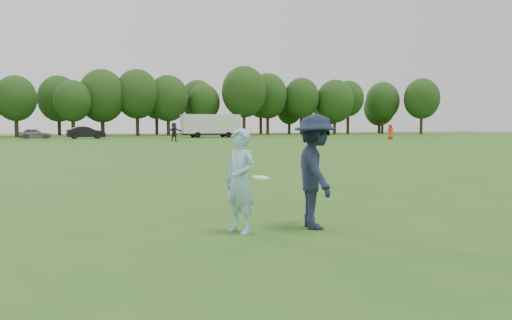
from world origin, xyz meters
The scene contains 12 objects.
ground centered at (0.00, 0.00, 0.00)m, with size 200.00×200.00×0.00m, color #275919.
thrower centered at (-1.21, 0.40, 0.84)m, with size 0.61×0.40×1.68m, color #96CCE7.
defender centered at (0.07, 0.26, 0.96)m, with size 1.24×0.71×1.92m, color #192037.
player_far_b centered at (21.05, 41.13, 0.83)m, with size 0.97×0.41×1.66m, color navy.
player_far_c centered at (34.06, 43.55, 0.93)m, with size 0.91×0.59×1.86m, color red.
player_far_d centered at (7.67, 45.32, 1.01)m, with size 1.86×0.59×2.01m, color #272727.
car_e centered at (-6.48, 61.32, 0.65)m, with size 1.54×3.84×1.31m, color slate.
car_f centered at (-0.49, 59.66, 0.78)m, with size 1.65×4.73×1.56m, color black.
field_cone centered at (24.72, 49.43, 0.15)m, with size 0.28×0.28×0.30m, color orange.
disc_in_play centered at (-0.94, 0.21, 0.90)m, with size 0.33×0.33×0.07m.
cargo_trailer centered at (15.97, 59.72, 1.78)m, with size 9.00×2.75×3.20m.
treeline centered at (2.81, 76.90, 6.26)m, with size 130.35×18.39×11.74m.
Camera 1 is at (-3.94, -7.09, 1.74)m, focal length 35.00 mm.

